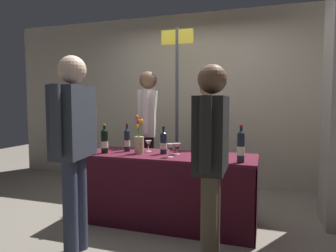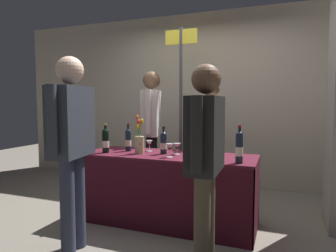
{
  "view_description": "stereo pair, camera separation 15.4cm",
  "coord_description": "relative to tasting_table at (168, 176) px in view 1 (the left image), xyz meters",
  "views": [
    {
      "loc": [
        0.96,
        -2.98,
        1.28
      ],
      "look_at": [
        0.0,
        0.0,
        1.04
      ],
      "focal_mm": 32.04,
      "sensor_mm": 36.0,
      "label": 1
    },
    {
      "loc": [
        1.11,
        -2.93,
        1.28
      ],
      "look_at": [
        0.0,
        0.0,
        1.04
      ],
      "focal_mm": 32.04,
      "sensor_mm": 36.0,
      "label": 2
    }
  ],
  "objects": [
    {
      "name": "ground_plane",
      "position": [
        0.0,
        0.0,
        -0.51
      ],
      "size": [
        12.0,
        12.0,
        0.0
      ],
      "primitive_type": "plane",
      "color": "gray"
    },
    {
      "name": "back_partition",
      "position": [
        0.0,
        1.73,
        0.83
      ],
      "size": [
        6.77,
        0.12,
        2.67
      ],
      "primitive_type": "cube",
      "color": "#B2A893",
      "rests_on": "ground_plane"
    },
    {
      "name": "tasting_table",
      "position": [
        0.0,
        0.0,
        0.0
      ],
      "size": [
        1.83,
        0.64,
        0.74
      ],
      "color": "#4C1423",
      "rests_on": "ground_plane"
    },
    {
      "name": "featured_wine_bottle",
      "position": [
        0.47,
        -0.19,
        0.37
      ],
      "size": [
        0.07,
        0.07,
        0.34
      ],
      "color": "black",
      "rests_on": "tasting_table"
    },
    {
      "name": "display_bottle_0",
      "position": [
        -0.67,
        -0.14,
        0.37
      ],
      "size": [
        0.08,
        0.08,
        0.32
      ],
      "color": "black",
      "rests_on": "tasting_table"
    },
    {
      "name": "display_bottle_1",
      "position": [
        -0.49,
        0.04,
        0.36
      ],
      "size": [
        0.07,
        0.07,
        0.31
      ],
      "color": "#192333",
      "rests_on": "tasting_table"
    },
    {
      "name": "display_bottle_2",
      "position": [
        -0.05,
        0.01,
        0.35
      ],
      "size": [
        0.07,
        0.07,
        0.29
      ],
      "color": "#192333",
      "rests_on": "tasting_table"
    },
    {
      "name": "display_bottle_3",
      "position": [
        0.76,
        -0.21,
        0.38
      ],
      "size": [
        0.07,
        0.07,
        0.34
      ],
      "color": "#192333",
      "rests_on": "tasting_table"
    },
    {
      "name": "wine_glass_near_vendor",
      "position": [
        0.09,
        0.03,
        0.32
      ],
      "size": [
        0.08,
        0.08,
        0.12
      ],
      "color": "silver",
      "rests_on": "tasting_table"
    },
    {
      "name": "wine_glass_mid",
      "position": [
        -0.27,
        0.11,
        0.32
      ],
      "size": [
        0.07,
        0.07,
        0.12
      ],
      "color": "silver",
      "rests_on": "tasting_table"
    },
    {
      "name": "wine_glass_near_taster",
      "position": [
        0.08,
        -0.15,
        0.33
      ],
      "size": [
        0.07,
        0.07,
        0.14
      ],
      "color": "silver",
      "rests_on": "tasting_table"
    },
    {
      "name": "flower_vase",
      "position": [
        -0.31,
        -0.06,
        0.36
      ],
      "size": [
        0.1,
        0.1,
        0.42
      ],
      "color": "tan",
      "rests_on": "tasting_table"
    },
    {
      "name": "vendor_presenter",
      "position": [
        0.28,
        0.76,
        0.44
      ],
      "size": [
        0.27,
        0.64,
        1.57
      ],
      "rotation": [
        0.0,
        0.0,
        -1.71
      ],
      "color": "black",
      "rests_on": "ground_plane"
    },
    {
      "name": "vendor_assistant",
      "position": [
        -0.51,
        0.73,
        0.52
      ],
      "size": [
        0.32,
        0.63,
        1.7
      ],
      "rotation": [
        0.0,
        0.0,
        -1.32
      ],
      "color": "black",
      "rests_on": "ground_plane"
    },
    {
      "name": "taster_foreground_right",
      "position": [
        -0.54,
        -0.87,
        0.5
      ],
      "size": [
        0.27,
        0.62,
        1.67
      ],
      "rotation": [
        0.0,
        0.0,
        1.72
      ],
      "color": "#2D3347",
      "rests_on": "ground_plane"
    },
    {
      "name": "taster_foreground_left",
      "position": [
        0.6,
        -0.8,
        0.43
      ],
      "size": [
        0.22,
        0.62,
        1.56
      ],
      "rotation": [
        0.0,
        0.0,
        1.59
      ],
      "color": "#4C4233",
      "rests_on": "ground_plane"
    },
    {
      "name": "booth_signpost",
      "position": [
        -0.22,
        1.08,
        0.9
      ],
      "size": [
        0.45,
        0.04,
        2.32
      ],
      "color": "#47474C",
      "rests_on": "ground_plane"
    }
  ]
}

